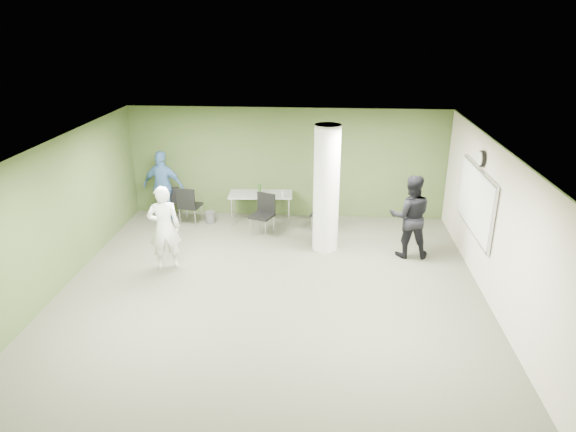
# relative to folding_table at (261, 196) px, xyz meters

# --- Properties ---
(floor) EXTENTS (8.00, 8.00, 0.00)m
(floor) POSITION_rel_folding_table_xyz_m (0.62, -3.48, -0.70)
(floor) COLOR #515240
(floor) RESTS_ON ground
(ceiling) EXTENTS (8.00, 8.00, 0.00)m
(ceiling) POSITION_rel_folding_table_xyz_m (0.62, -3.48, 2.10)
(ceiling) COLOR white
(ceiling) RESTS_ON wall_back
(wall_back) EXTENTS (8.00, 2.80, 0.02)m
(wall_back) POSITION_rel_folding_table_xyz_m (0.62, 0.52, 0.70)
(wall_back) COLOR #44592A
(wall_back) RESTS_ON floor
(wall_left) EXTENTS (0.02, 8.00, 2.80)m
(wall_left) POSITION_rel_folding_table_xyz_m (-3.38, -3.48, 0.70)
(wall_left) COLOR #44592A
(wall_left) RESTS_ON floor
(wall_right_cream) EXTENTS (0.02, 8.00, 2.80)m
(wall_right_cream) POSITION_rel_folding_table_xyz_m (4.62, -3.48, 0.70)
(wall_right_cream) COLOR beige
(wall_right_cream) RESTS_ON floor
(column) EXTENTS (0.56, 0.56, 2.80)m
(column) POSITION_rel_folding_table_xyz_m (1.62, -1.48, 0.70)
(column) COLOR silver
(column) RESTS_ON floor
(whiteboard) EXTENTS (0.05, 2.30, 1.30)m
(whiteboard) POSITION_rel_folding_table_xyz_m (4.54, -2.28, 0.80)
(whiteboard) COLOR silver
(whiteboard) RESTS_ON wall_right_cream
(wall_clock) EXTENTS (0.06, 0.32, 0.32)m
(wall_clock) POSITION_rel_folding_table_xyz_m (4.54, -2.28, 1.65)
(wall_clock) COLOR black
(wall_clock) RESTS_ON wall_right_cream
(folding_table) EXTENTS (1.61, 0.79, 1.00)m
(folding_table) POSITION_rel_folding_table_xyz_m (0.00, 0.00, 0.00)
(folding_table) COLOR gray
(folding_table) RESTS_ON floor
(wastebasket) EXTENTS (0.25, 0.25, 0.29)m
(wastebasket) POSITION_rel_folding_table_xyz_m (-1.28, -0.16, -0.55)
(wastebasket) COLOR #4C4C4C
(wastebasket) RESTS_ON floor
(chair_back_left) EXTENTS (0.51, 0.51, 0.87)m
(chair_back_left) POSITION_rel_folding_table_xyz_m (-2.31, 0.09, -0.19)
(chair_back_left) COLOR black
(chair_back_left) RESTS_ON floor
(chair_back_right) EXTENTS (0.57, 0.57, 0.99)m
(chair_back_right) POSITION_rel_folding_table_xyz_m (-1.75, -0.38, -0.11)
(chair_back_right) COLOR black
(chair_back_right) RESTS_ON floor
(chair_table_left) EXTENTS (0.64, 0.64, 0.98)m
(chair_table_left) POSITION_rel_folding_table_xyz_m (0.16, -0.74, -0.12)
(chair_table_left) COLOR black
(chair_table_left) RESTS_ON floor
(chair_table_right) EXTENTS (0.54, 0.54, 0.86)m
(chair_table_right) POSITION_rel_folding_table_xyz_m (1.54, -0.39, -0.20)
(chair_table_right) COLOR black
(chair_table_right) RESTS_ON floor
(woman_white) EXTENTS (0.74, 0.60, 1.77)m
(woman_white) POSITION_rel_folding_table_xyz_m (-1.64, -2.65, 0.19)
(woman_white) COLOR white
(woman_white) RESTS_ON floor
(man_black) EXTENTS (0.89, 0.70, 1.82)m
(man_black) POSITION_rel_folding_table_xyz_m (3.41, -1.71, 0.21)
(man_black) COLOR black
(man_black) RESTS_ON floor
(man_blue) EXTENTS (1.11, 0.57, 1.81)m
(man_blue) POSITION_rel_folding_table_xyz_m (-2.44, -0.08, 0.21)
(man_blue) COLOR #4675AF
(man_blue) RESTS_ON floor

